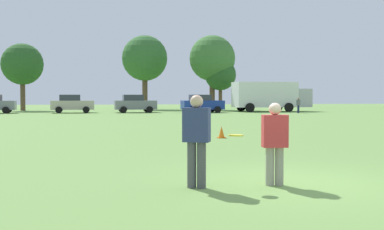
{
  "coord_description": "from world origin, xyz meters",
  "views": [
    {
      "loc": [
        -3.42,
        -8.63,
        1.68
      ],
      "look_at": [
        -1.48,
        2.56,
        1.22
      ],
      "focal_mm": 44.36,
      "sensor_mm": 36.0,
      "label": 1
    }
  ],
  "objects_px": {
    "parked_car_center": "(135,103)",
    "bystander_sideline_watcher": "(298,104)",
    "traffic_cone": "(222,132)",
    "parked_car_mid_left": "(72,104)",
    "parked_car_mid_right": "(202,104)",
    "box_truck": "(270,95)",
    "player_thrower": "(197,136)",
    "frisbee": "(236,135)",
    "player_defender": "(275,139)"
  },
  "relations": [
    {
      "from": "parked_car_center",
      "to": "box_truck",
      "type": "height_order",
      "value": "box_truck"
    },
    {
      "from": "traffic_cone",
      "to": "parked_car_center",
      "type": "bearing_deg",
      "value": 93.61
    },
    {
      "from": "player_defender",
      "to": "parked_car_center",
      "type": "height_order",
      "value": "parked_car_center"
    },
    {
      "from": "frisbee",
      "to": "bystander_sideline_watcher",
      "type": "bearing_deg",
      "value": 65.9
    },
    {
      "from": "parked_car_mid_left",
      "to": "frisbee",
      "type": "bearing_deg",
      "value": -81.6
    },
    {
      "from": "parked_car_center",
      "to": "parked_car_mid_right",
      "type": "relative_size",
      "value": 1.0
    },
    {
      "from": "box_truck",
      "to": "bystander_sideline_watcher",
      "type": "relative_size",
      "value": 5.7
    },
    {
      "from": "traffic_cone",
      "to": "parked_car_center",
      "type": "distance_m",
      "value": 30.11
    },
    {
      "from": "player_defender",
      "to": "parked_car_mid_left",
      "type": "height_order",
      "value": "parked_car_mid_left"
    },
    {
      "from": "parked_car_center",
      "to": "traffic_cone",
      "type": "bearing_deg",
      "value": -86.39
    },
    {
      "from": "parked_car_mid_left",
      "to": "box_truck",
      "type": "relative_size",
      "value": 0.5
    },
    {
      "from": "frisbee",
      "to": "parked_car_mid_right",
      "type": "relative_size",
      "value": 0.06
    },
    {
      "from": "player_thrower",
      "to": "frisbee",
      "type": "height_order",
      "value": "player_thrower"
    },
    {
      "from": "parked_car_mid_right",
      "to": "parked_car_center",
      "type": "bearing_deg",
      "value": 168.33
    },
    {
      "from": "player_thrower",
      "to": "box_truck",
      "type": "distance_m",
      "value": 43.7
    },
    {
      "from": "frisbee",
      "to": "player_defender",
      "type": "bearing_deg",
      "value": 12.97
    },
    {
      "from": "traffic_cone",
      "to": "bystander_sideline_watcher",
      "type": "relative_size",
      "value": 0.32
    },
    {
      "from": "player_thrower",
      "to": "bystander_sideline_watcher",
      "type": "height_order",
      "value": "player_thrower"
    },
    {
      "from": "player_defender",
      "to": "traffic_cone",
      "type": "xyz_separation_m",
      "value": [
        1.36,
        10.0,
        -0.64
      ]
    },
    {
      "from": "traffic_cone",
      "to": "parked_car_mid_left",
      "type": "relative_size",
      "value": 0.11
    },
    {
      "from": "player_defender",
      "to": "parked_car_mid_left",
      "type": "bearing_deg",
      "value": 99.55
    },
    {
      "from": "parked_car_mid_left",
      "to": "parked_car_center",
      "type": "relative_size",
      "value": 1.0
    },
    {
      "from": "traffic_cone",
      "to": "parked_car_mid_right",
      "type": "distance_m",
      "value": 29.07
    },
    {
      "from": "player_defender",
      "to": "bystander_sideline_watcher",
      "type": "distance_m",
      "value": 39.06
    },
    {
      "from": "traffic_cone",
      "to": "bystander_sideline_watcher",
      "type": "bearing_deg",
      "value": 61.65
    },
    {
      "from": "traffic_cone",
      "to": "parked_car_mid_left",
      "type": "distance_m",
      "value": 31.44
    },
    {
      "from": "player_defender",
      "to": "parked_car_center",
      "type": "distance_m",
      "value": 40.05
    },
    {
      "from": "traffic_cone",
      "to": "parked_car_mid_left",
      "type": "height_order",
      "value": "parked_car_mid_left"
    },
    {
      "from": "traffic_cone",
      "to": "player_defender",
      "type": "bearing_deg",
      "value": -97.76
    },
    {
      "from": "frisbee",
      "to": "parked_car_mid_right",
      "type": "bearing_deg",
      "value": 79.84
    },
    {
      "from": "player_thrower",
      "to": "traffic_cone",
      "type": "bearing_deg",
      "value": 74.08
    },
    {
      "from": "parked_car_mid_right",
      "to": "box_truck",
      "type": "bearing_deg",
      "value": 15.14
    },
    {
      "from": "parked_car_mid_left",
      "to": "parked_car_mid_right",
      "type": "distance_m",
      "value": 13.06
    },
    {
      "from": "parked_car_mid_left",
      "to": "bystander_sideline_watcher",
      "type": "height_order",
      "value": "parked_car_mid_left"
    },
    {
      "from": "player_defender",
      "to": "frisbee",
      "type": "xyz_separation_m",
      "value": [
        -0.8,
        -0.18,
        0.1
      ]
    },
    {
      "from": "parked_car_mid_right",
      "to": "box_truck",
      "type": "xyz_separation_m",
      "value": [
        7.96,
        2.15,
        0.83
      ]
    },
    {
      "from": "parked_car_center",
      "to": "bystander_sideline_watcher",
      "type": "xyz_separation_m",
      "value": [
        15.89,
        -4.13,
        -0.07
      ]
    },
    {
      "from": "parked_car_center",
      "to": "bystander_sideline_watcher",
      "type": "height_order",
      "value": "parked_car_center"
    },
    {
      "from": "traffic_cone",
      "to": "parked_car_mid_right",
      "type": "relative_size",
      "value": 0.11
    },
    {
      "from": "parked_car_mid_left",
      "to": "parked_car_center",
      "type": "distance_m",
      "value": 6.26
    },
    {
      "from": "box_truck",
      "to": "parked_car_center",
      "type": "bearing_deg",
      "value": -176.99
    },
    {
      "from": "traffic_cone",
      "to": "bystander_sideline_watcher",
      "type": "distance_m",
      "value": 29.46
    },
    {
      "from": "player_thrower",
      "to": "parked_car_mid_right",
      "type": "relative_size",
      "value": 0.39
    },
    {
      "from": "frisbee",
      "to": "box_truck",
      "type": "bearing_deg",
      "value": 70.0
    },
    {
      "from": "player_thrower",
      "to": "box_truck",
      "type": "xyz_separation_m",
      "value": [
        15.61,
        40.81,
        0.79
      ]
    },
    {
      "from": "player_thrower",
      "to": "parked_car_mid_left",
      "type": "bearing_deg",
      "value": 97.48
    },
    {
      "from": "parked_car_center",
      "to": "frisbee",
      "type": "bearing_deg",
      "value": -90.38
    },
    {
      "from": "player_thrower",
      "to": "traffic_cone",
      "type": "distance_m",
      "value": 10.42
    },
    {
      "from": "player_thrower",
      "to": "parked_car_center",
      "type": "xyz_separation_m",
      "value": [
        0.95,
        40.04,
        -0.03
      ]
    },
    {
      "from": "bystander_sideline_watcher",
      "to": "parked_car_center",
      "type": "bearing_deg",
      "value": 165.44
    }
  ]
}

